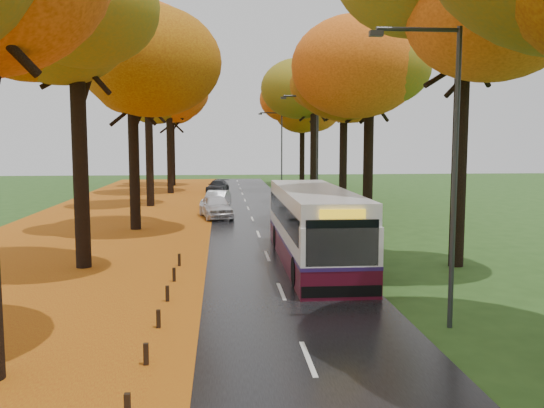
{
  "coord_description": "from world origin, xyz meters",
  "views": [
    {
      "loc": [
        -1.96,
        -6.74,
        5.06
      ],
      "look_at": [
        0.0,
        15.57,
        2.6
      ],
      "focal_mm": 38.0,
      "sensor_mm": 36.0,
      "label": 1
    }
  ],
  "objects": [
    {
      "name": "road",
      "position": [
        0.0,
        25.0,
        0.02
      ],
      "size": [
        6.5,
        90.0,
        0.04
      ],
      "primitive_type": "cube",
      "color": "black",
      "rests_on": "ground"
    },
    {
      "name": "leaf_verge",
      "position": [
        -9.0,
        25.0,
        0.01
      ],
      "size": [
        12.0,
        90.0,
        0.02
      ],
      "primitive_type": "cube",
      "color": "maroon",
      "rests_on": "ground"
    },
    {
      "name": "trees_right",
      "position": [
        7.19,
        26.91,
        9.69
      ],
      "size": [
        9.3,
        74.2,
        13.96
      ],
      "color": "black",
      "rests_on": "ground"
    },
    {
      "name": "car_silver",
      "position": [
        -2.32,
        35.71,
        0.72
      ],
      "size": [
        2.21,
        4.35,
        1.37
      ],
      "primitive_type": "imported",
      "rotation": [
        0.0,
        0.0,
        -0.19
      ],
      "color": "#9B9EA2",
      "rests_on": "road"
    },
    {
      "name": "leaf_drift",
      "position": [
        -3.05,
        25.0,
        0.04
      ],
      "size": [
        0.9,
        90.0,
        0.01
      ],
      "primitive_type": "cube",
      "color": "#B77A12",
      "rests_on": "road"
    },
    {
      "name": "streetlamp_far",
      "position": [
        3.95,
        52.0,
        4.71
      ],
      "size": [
        2.45,
        0.18,
        8.0
      ],
      "color": "#333538",
      "rests_on": "ground"
    },
    {
      "name": "bollard_row",
      "position": [
        -3.7,
        4.7,
        0.26
      ],
      "size": [
        0.11,
        23.51,
        0.52
      ],
      "color": "black",
      "rests_on": "ground"
    },
    {
      "name": "streetlamp_near",
      "position": [
        3.95,
        8.0,
        4.71
      ],
      "size": [
        2.45,
        0.18,
        8.0
      ],
      "color": "#333538",
      "rests_on": "ground"
    },
    {
      "name": "streetlamp_mid",
      "position": [
        3.95,
        30.0,
        4.71
      ],
      "size": [
        2.45,
        0.18,
        8.0
      ],
      "color": "#333538",
      "rests_on": "ground"
    },
    {
      "name": "car_dark",
      "position": [
        -2.35,
        49.46,
        0.65
      ],
      "size": [
        2.51,
        4.43,
        1.21
      ],
      "primitive_type": "imported",
      "rotation": [
        0.0,
        0.0,
        -0.2
      ],
      "color": "black",
      "rests_on": "road"
    },
    {
      "name": "bus",
      "position": [
        1.8,
        16.48,
        1.64
      ],
      "size": [
        2.72,
        11.61,
        3.05
      ],
      "rotation": [
        0.0,
        0.0,
        -0.0
      ],
      "color": "#460A1A",
      "rests_on": "road"
    },
    {
      "name": "centre_line",
      "position": [
        0.0,
        25.0,
        0.04
      ],
      "size": [
        0.12,
        90.0,
        0.01
      ],
      "primitive_type": "cube",
      "color": "silver",
      "rests_on": "road"
    },
    {
      "name": "trees_left",
      "position": [
        -7.18,
        27.06,
        9.53
      ],
      "size": [
        9.2,
        74.0,
        13.88
      ],
      "color": "black",
      "rests_on": "ground"
    },
    {
      "name": "car_white",
      "position": [
        -2.35,
        30.88,
        0.79
      ],
      "size": [
        2.57,
        4.67,
        1.5
      ],
      "primitive_type": "imported",
      "rotation": [
        0.0,
        0.0,
        0.19
      ],
      "color": "silver",
      "rests_on": "road"
    }
  ]
}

